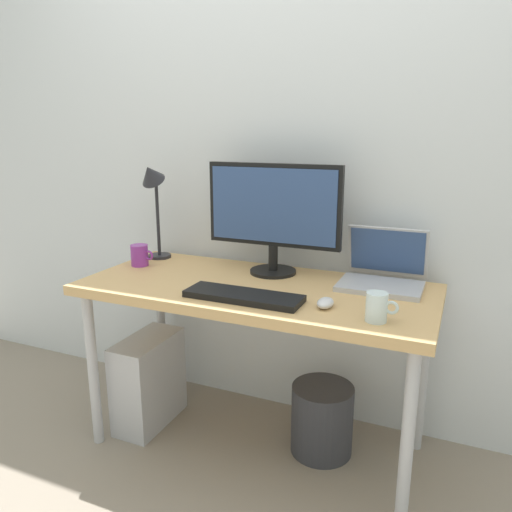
# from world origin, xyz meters

# --- Properties ---
(ground_plane) EXTENTS (6.00, 6.00, 0.00)m
(ground_plane) POSITION_xyz_m (0.00, 0.00, 0.00)
(ground_plane) COLOR gray
(back_wall) EXTENTS (4.40, 0.04, 2.60)m
(back_wall) POSITION_xyz_m (0.00, 0.38, 1.30)
(back_wall) COLOR silver
(back_wall) RESTS_ON ground_plane
(desk) EXTENTS (1.41, 0.63, 0.73)m
(desk) POSITION_xyz_m (0.00, 0.00, 0.66)
(desk) COLOR tan
(desk) RESTS_ON ground_plane
(monitor) EXTENTS (0.59, 0.20, 0.47)m
(monitor) POSITION_xyz_m (-0.00, 0.18, 1.00)
(monitor) COLOR black
(monitor) RESTS_ON desk
(laptop) EXTENTS (0.32, 0.28, 0.23)m
(laptop) POSITION_xyz_m (0.47, 0.20, 0.79)
(laptop) COLOR #B2B2B7
(laptop) RESTS_ON desk
(desk_lamp) EXTENTS (0.11, 0.16, 0.47)m
(desk_lamp) POSITION_xyz_m (-0.61, 0.18, 1.07)
(desk_lamp) COLOR #232328
(desk_lamp) RESTS_ON desk
(keyboard) EXTENTS (0.44, 0.14, 0.02)m
(keyboard) POSITION_xyz_m (0.03, -0.18, 0.74)
(keyboard) COLOR black
(keyboard) RESTS_ON desk
(mouse) EXTENTS (0.06, 0.09, 0.03)m
(mouse) POSITION_xyz_m (0.33, -0.14, 0.75)
(mouse) COLOR silver
(mouse) RESTS_ON desk
(coffee_mug) EXTENTS (0.11, 0.08, 0.10)m
(coffee_mug) POSITION_xyz_m (-0.60, 0.06, 0.78)
(coffee_mug) COLOR purple
(coffee_mug) RESTS_ON desk
(glass_cup) EXTENTS (0.11, 0.07, 0.10)m
(glass_cup) POSITION_xyz_m (0.51, -0.20, 0.78)
(glass_cup) COLOR silver
(glass_cup) RESTS_ON desk
(computer_tower) EXTENTS (0.18, 0.36, 0.42)m
(computer_tower) POSITION_xyz_m (-0.53, -0.03, 0.21)
(computer_tower) COLOR #B2B2B7
(computer_tower) RESTS_ON ground_plane
(wastebasket) EXTENTS (0.26, 0.26, 0.30)m
(wastebasket) POSITION_xyz_m (0.27, 0.07, 0.15)
(wastebasket) COLOR #333338
(wastebasket) RESTS_ON ground_plane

